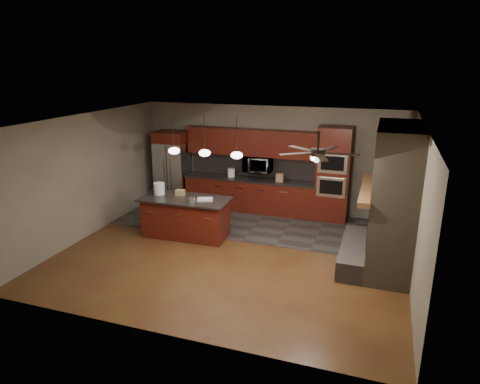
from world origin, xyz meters
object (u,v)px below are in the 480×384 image
at_px(paint_can, 191,200).
at_px(counter_bucket, 231,173).
at_px(refrigerator, 173,168).
at_px(kitchen_island, 186,217).
at_px(white_bucket, 159,189).
at_px(microwave, 258,164).
at_px(cardboard_box, 180,193).
at_px(paint_tray, 205,199).
at_px(counter_box, 280,178).
at_px(oven_tower, 333,175).

bearing_deg(paint_can, counter_bucket, 88.63).
relative_size(refrigerator, counter_bucket, 9.20).
height_order(kitchen_island, white_bucket, white_bucket).
xyz_separation_m(microwave, paint_can, (-0.79, -2.46, -0.33)).
bearing_deg(kitchen_island, counter_bucket, 79.76).
xyz_separation_m(kitchen_island, cardboard_box, (-0.20, 0.17, 0.52)).
relative_size(paint_tray, counter_box, 1.66).
xyz_separation_m(paint_can, counter_box, (1.42, 2.36, 0.03)).
height_order(counter_bucket, counter_box, counter_bucket).
distance_m(microwave, white_bucket, 2.79).
xyz_separation_m(white_bucket, counter_bucket, (1.03, 2.10, -0.04)).
xyz_separation_m(paint_can, cardboard_box, (-0.47, 0.39, 0.01)).
relative_size(cardboard_box, counter_bucket, 0.90).
relative_size(microwave, white_bucket, 2.70).
relative_size(oven_tower, cardboard_box, 11.80).
bearing_deg(paint_tray, counter_box, 40.14).
height_order(paint_can, cardboard_box, cardboard_box).
bearing_deg(paint_tray, counter_bucket, 74.07).
xyz_separation_m(white_bucket, cardboard_box, (0.50, 0.08, -0.07)).
relative_size(oven_tower, white_bucket, 8.77).
xyz_separation_m(oven_tower, paint_tray, (-2.55, -2.15, -0.25)).
distance_m(kitchen_island, counter_box, 2.77).
xyz_separation_m(refrigerator, cardboard_box, (1.18, -1.93, -0.04)).
relative_size(microwave, paint_can, 4.47).
bearing_deg(counter_bucket, paint_can, -91.37).
bearing_deg(white_bucket, refrigerator, 108.84).
relative_size(microwave, counter_bucket, 3.28).
bearing_deg(paint_can, paint_tray, 50.67).
bearing_deg(kitchen_island, counter_box, 49.91).
height_order(white_bucket, counter_box, white_bucket).
relative_size(refrigerator, counter_box, 9.85).
bearing_deg(counter_box, microwave, 170.69).
distance_m(kitchen_island, white_bucket, 0.92).
height_order(oven_tower, paint_can, oven_tower).
height_order(microwave, cardboard_box, microwave).
xyz_separation_m(microwave, kitchen_island, (-1.06, -2.23, -0.83)).
bearing_deg(white_bucket, oven_tower, 29.22).
bearing_deg(counter_box, oven_tower, 1.54).
bearing_deg(paint_can, refrigerator, 125.45).
height_order(refrigerator, counter_box, refrigerator).
bearing_deg(microwave, refrigerator, -176.93).
distance_m(microwave, paint_can, 2.60).
distance_m(kitchen_island, paint_tray, 0.67).
bearing_deg(oven_tower, cardboard_box, -148.20).
bearing_deg(counter_box, refrigerator, -179.69).
height_order(paint_can, counter_bucket, counter_bucket).
bearing_deg(oven_tower, white_bucket, -150.78).
relative_size(oven_tower, paint_can, 14.55).
height_order(cardboard_box, counter_box, counter_box).
height_order(refrigerator, paint_tray, refrigerator).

